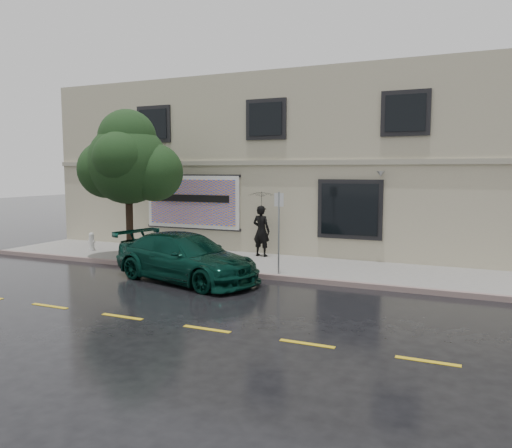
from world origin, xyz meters
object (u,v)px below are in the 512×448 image
at_px(street_tree, 128,164).
at_px(fire_hydrant, 92,242).
at_px(pedestrian, 261,231).
at_px(car, 186,257).

xyz_separation_m(street_tree, fire_hydrant, (-2.41, 0.68, -3.03)).
bearing_deg(fire_hydrant, pedestrian, 27.20).
bearing_deg(fire_hydrant, street_tree, -1.45).
xyz_separation_m(car, fire_hydrant, (-5.95, 2.59, -0.21)).
distance_m(pedestrian, fire_hydrant, 6.86).
bearing_deg(car, street_tree, 75.97).
xyz_separation_m(pedestrian, street_tree, (-4.25, -2.21, 2.44)).
relative_size(pedestrian, fire_hydrant, 2.60).
bearing_deg(car, fire_hydrant, 80.83).
height_order(pedestrian, street_tree, street_tree).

